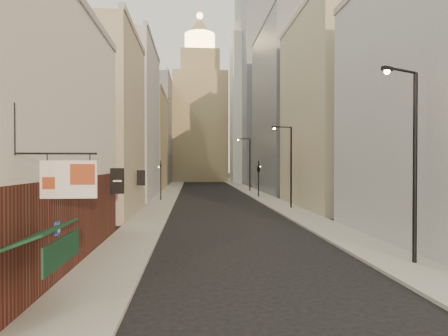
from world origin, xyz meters
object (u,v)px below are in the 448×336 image
at_px(clock_tower, 200,115).
at_px(streetlamp_mid, 289,162).
at_px(streetlamp_far, 249,161).
at_px(traffic_light_right, 259,169).
at_px(white_tower, 248,103).
at_px(streetlamp_near, 412,155).
at_px(traffic_light_left, 161,172).

xyz_separation_m(clock_tower, streetlamp_mid, (7.80, -63.04, -12.87)).
relative_size(streetlamp_far, traffic_light_right, 1.75).
height_order(white_tower, streetlamp_near, white_tower).
relative_size(clock_tower, traffic_light_right, 8.98).
bearing_deg(streetlamp_mid, clock_tower, 85.84).
relative_size(clock_tower, streetlamp_mid, 5.38).
bearing_deg(streetlamp_far, traffic_light_right, -87.94).
bearing_deg(streetlamp_mid, traffic_light_left, 134.68).
height_order(clock_tower, white_tower, clock_tower).
relative_size(white_tower, streetlamp_far, 4.75).
relative_size(clock_tower, streetlamp_far, 5.14).
distance_m(white_tower, traffic_light_right, 39.28).
bearing_deg(clock_tower, streetlamp_far, -79.60).
relative_size(white_tower, traffic_light_right, 8.30).
bearing_deg(streetlamp_near, clock_tower, 71.16).
bearing_deg(streetlamp_far, traffic_light_left, -128.60).
xyz_separation_m(streetlamp_near, streetlamp_far, (-0.62, 44.87, -0.00)).
distance_m(streetlamp_near, streetlamp_far, 44.87).
relative_size(streetlamp_near, traffic_light_left, 1.75).
height_order(streetlamp_far, traffic_light_left, streetlamp_far).
bearing_deg(streetlamp_mid, white_tower, 75.06).
distance_m(clock_tower, traffic_light_right, 52.50).
xyz_separation_m(streetlamp_near, traffic_light_left, (-13.68, 30.41, -1.37)).
relative_size(streetlamp_far, traffic_light_left, 1.75).
xyz_separation_m(streetlamp_far, traffic_light_right, (-0.27, -10.86, -1.07)).
distance_m(clock_tower, streetlamp_near, 85.51).
distance_m(clock_tower, streetlamp_far, 41.95).
relative_size(clock_tower, streetlamp_near, 5.14).
relative_size(streetlamp_near, traffic_light_right, 1.75).
height_order(clock_tower, streetlamp_near, clock_tower).
bearing_deg(traffic_light_left, streetlamp_mid, 149.58).
distance_m(clock_tower, traffic_light_left, 55.90).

